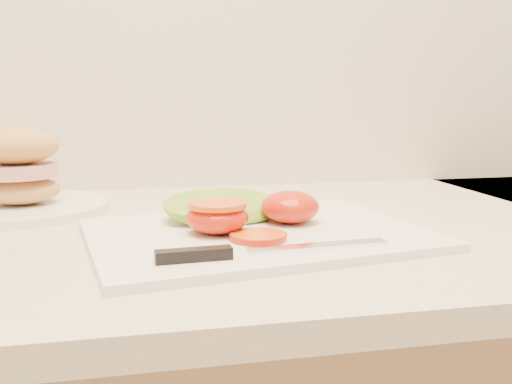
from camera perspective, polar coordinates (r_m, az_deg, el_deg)
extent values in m
cube|color=beige|center=(0.85, 17.68, -3.29)|extent=(3.92, 0.65, 0.03)
cube|color=white|center=(0.68, 0.17, -4.28)|extent=(0.43, 0.34, 0.01)
ellipsoid|color=red|center=(0.72, 3.43, -1.48)|extent=(0.07, 0.07, 0.04)
ellipsoid|color=red|center=(0.67, -3.90, -2.57)|extent=(0.07, 0.07, 0.04)
cylinder|color=#C93100|center=(0.66, -3.91, -1.27)|extent=(0.07, 0.07, 0.01)
cylinder|color=orange|center=(0.64, 0.23, -4.46)|extent=(0.06, 0.06, 0.01)
ellipsoid|color=#80AC2D|center=(0.75, -3.25, -1.44)|extent=(0.19, 0.16, 0.03)
cube|color=silver|center=(0.61, 6.27, -5.39)|extent=(0.16, 0.03, 0.00)
cube|color=black|center=(0.56, -6.23, -6.26)|extent=(0.08, 0.02, 0.01)
cylinder|color=white|center=(0.91, -22.46, -1.46)|extent=(0.25, 0.25, 0.01)
ellipsoid|color=#B58545|center=(0.90, -22.57, 0.16)|extent=(0.12, 0.10, 0.04)
cylinder|color=#D8938C|center=(0.90, -22.69, 2.01)|extent=(0.11, 0.11, 0.02)
ellipsoid|color=#B58545|center=(0.89, -22.84, 4.28)|extent=(0.12, 0.10, 0.05)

